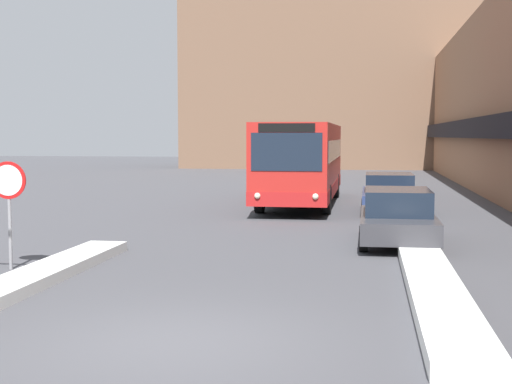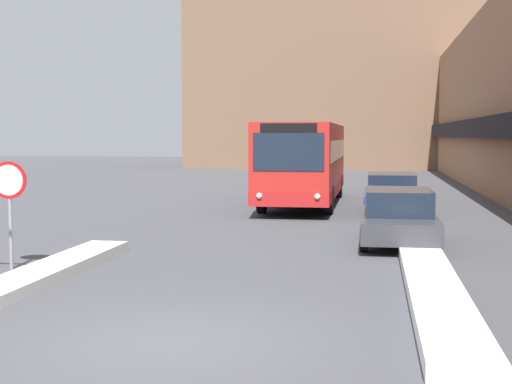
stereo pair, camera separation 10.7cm
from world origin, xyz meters
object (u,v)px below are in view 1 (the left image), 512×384
(parked_car_front, at_px, (397,216))
(parked_car_back, at_px, (389,193))
(stop_sign, at_px, (9,191))
(city_bus, at_px, (302,161))

(parked_car_front, distance_m, parked_car_back, 7.36)
(stop_sign, bearing_deg, parked_car_front, 31.04)
(city_bus, height_order, stop_sign, city_bus)
(parked_car_back, bearing_deg, stop_sign, -123.11)
(parked_car_front, distance_m, stop_sign, 9.27)
(parked_car_front, relative_size, parked_car_back, 0.96)
(stop_sign, bearing_deg, city_bus, 72.53)
(stop_sign, bearing_deg, parked_car_back, 56.89)
(city_bus, xyz_separation_m, parked_car_front, (3.31, -9.83, -1.02))
(parked_car_back, bearing_deg, city_bus, 143.20)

